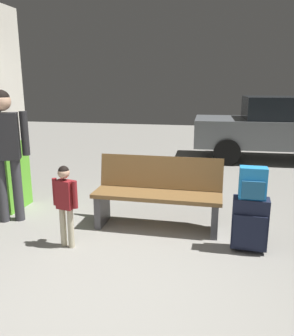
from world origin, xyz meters
name	(u,v)px	position (x,y,z in m)	size (l,w,h in m)	color
ground_plane	(167,180)	(0.00, 4.00, -0.05)	(18.00, 18.00, 0.10)	gray
bench	(158,193)	(0.24, 1.64, 0.44)	(1.60, 0.53, 0.89)	brown
suitcase	(250,223)	(1.33, 1.18, 0.32)	(0.39, 0.25, 0.60)	#191E33
backpack_bright	(253,183)	(1.33, 1.18, 0.77)	(0.28, 0.19, 0.34)	#268CD8
child	(65,198)	(-0.65, 0.87, 0.58)	(0.31, 0.21, 0.94)	beige
adult	(5,142)	(-1.70, 1.42, 1.06)	(0.54, 0.33, 1.72)	#38383D
parked_car_near	(284,127)	(2.47, 6.21, 0.81)	(4.16, 1.92, 1.51)	slate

